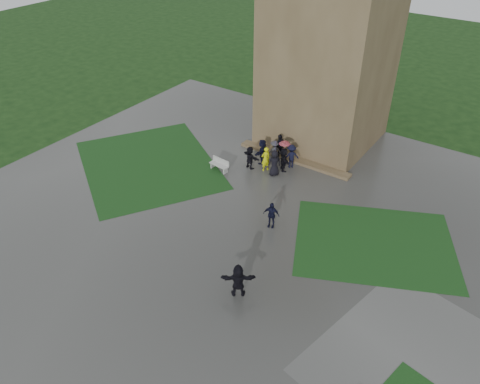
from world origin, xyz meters
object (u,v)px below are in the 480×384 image
Objects in this scene: bench at (220,164)px; pedestrian_mid at (271,215)px; pedestrian_near at (238,280)px; tower at (333,24)px.

bench is 0.92× the size of pedestrian_mid.
pedestrian_mid is 5.90m from pedestrian_near.
tower is 10.51× the size of pedestrian_mid.
bench is 7.32m from pedestrian_mid.
tower is at bearing 72.19° from bench.
tower is 19.95m from pedestrian_near.
pedestrian_mid is 0.89× the size of pedestrian_near.
pedestrian_near reaches higher than pedestrian_mid.
pedestrian_near is (4.27, -17.76, -8.02)m from tower.
bench is at bearing -83.96° from pedestrian_near.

